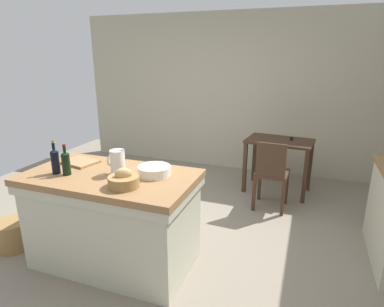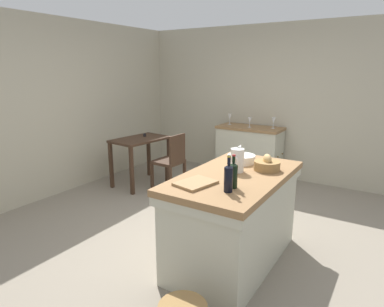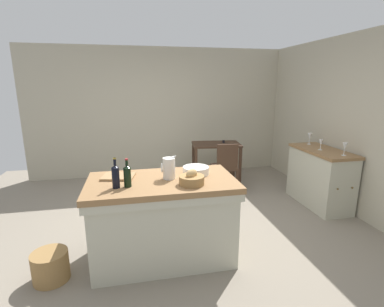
% 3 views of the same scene
% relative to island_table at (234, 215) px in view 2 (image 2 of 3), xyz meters
% --- Properties ---
extents(ground_plane, '(6.76, 6.76, 0.00)m').
position_rel_island_table_xyz_m(ground_plane, '(0.31, 0.53, -0.49)').
color(ground_plane, gray).
extents(wall_back, '(5.32, 0.12, 2.60)m').
position_rel_island_table_xyz_m(wall_back, '(0.31, 3.13, 0.81)').
color(wall_back, '#B2AA93').
rests_on(wall_back, ground).
extents(wall_right, '(0.12, 5.20, 2.60)m').
position_rel_island_table_xyz_m(wall_right, '(2.91, 0.53, 0.81)').
color(wall_right, '#B2AA93').
rests_on(wall_right, ground).
extents(island_table, '(1.54, 0.85, 0.91)m').
position_rel_island_table_xyz_m(island_table, '(0.00, 0.00, 0.00)').
color(island_table, olive).
rests_on(island_table, ground).
extents(side_cabinet, '(0.52, 1.12, 0.90)m').
position_rel_island_table_xyz_m(side_cabinet, '(2.57, 0.93, -0.04)').
color(side_cabinet, olive).
rests_on(side_cabinet, ground).
extents(writing_desk, '(0.96, 0.66, 0.83)m').
position_rel_island_table_xyz_m(writing_desk, '(1.27, 2.28, 0.16)').
color(writing_desk, '#3D281C').
rests_on(writing_desk, ground).
extents(wooden_chair, '(0.42, 0.42, 0.92)m').
position_rel_island_table_xyz_m(wooden_chair, '(1.25, 1.65, 0.01)').
color(wooden_chair, '#3D281C').
rests_on(wooden_chair, ground).
extents(pitcher, '(0.17, 0.13, 0.27)m').
position_rel_island_table_xyz_m(pitcher, '(0.08, 0.02, 0.53)').
color(pitcher, silver).
rests_on(pitcher, island_table).
extents(wash_bowl, '(0.29, 0.29, 0.08)m').
position_rel_island_table_xyz_m(wash_bowl, '(0.39, 0.12, 0.46)').
color(wash_bowl, silver).
rests_on(wash_bowl, island_table).
extents(bread_basket, '(0.25, 0.25, 0.16)m').
position_rel_island_table_xyz_m(bread_basket, '(0.28, -0.21, 0.47)').
color(bread_basket, olive).
rests_on(bread_basket, island_table).
extents(cutting_board, '(0.37, 0.31, 0.02)m').
position_rel_island_table_xyz_m(cutting_board, '(-0.45, 0.16, 0.43)').
color(cutting_board, '#99754C').
rests_on(cutting_board, island_table).
extents(wine_bottle_dark, '(0.07, 0.07, 0.28)m').
position_rel_island_table_xyz_m(wine_bottle_dark, '(-0.35, -0.14, 0.53)').
color(wine_bottle_dark, black).
rests_on(wine_bottle_dark, island_table).
extents(wine_bottle_amber, '(0.07, 0.07, 0.30)m').
position_rel_island_table_xyz_m(wine_bottle_amber, '(-0.45, -0.15, 0.54)').
color(wine_bottle_amber, black).
rests_on(wine_bottle_amber, island_table).
extents(wine_glass_far_left, '(0.07, 0.07, 0.18)m').
position_rel_island_table_xyz_m(wine_glass_far_left, '(2.62, 0.54, 0.54)').
color(wine_glass_far_left, white).
rests_on(wine_glass_far_left, side_cabinet).
extents(wine_glass_left, '(0.07, 0.07, 0.16)m').
position_rel_island_table_xyz_m(wine_glass_left, '(2.52, 0.92, 0.52)').
color(wine_glass_left, white).
rests_on(wine_glass_left, side_cabinet).
extents(wine_glass_middle, '(0.07, 0.07, 0.19)m').
position_rel_island_table_xyz_m(wine_glass_middle, '(2.60, 1.33, 0.54)').
color(wine_glass_middle, white).
rests_on(wine_glass_middle, side_cabinet).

